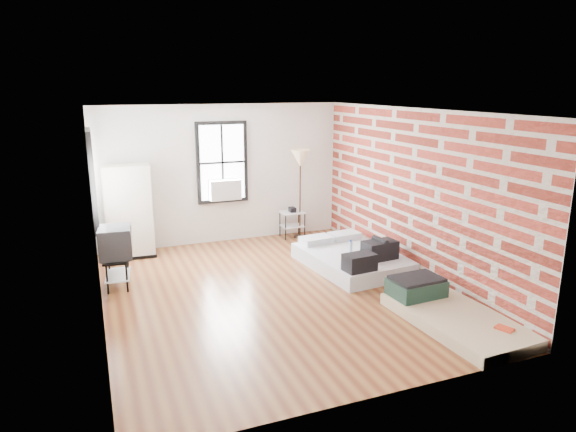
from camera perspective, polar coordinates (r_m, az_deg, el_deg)
name	(u,v)px	position (r m, az deg, el deg)	size (l,w,h in m)	color
ground	(273,293)	(8.12, -1.73, -8.52)	(6.00, 6.00, 0.00)	#592B17
room_shell	(278,179)	(8.03, -1.14, 4.17)	(5.02, 6.02, 2.80)	silver
mattress_main	(354,258)	(9.22, 7.33, -4.62)	(1.66, 2.13, 0.64)	silver
mattress_bare	(447,311)	(7.51, 17.25, -10.07)	(1.19, 2.11, 0.44)	#C8B790
wardrobe	(129,212)	(9.99, -17.28, 0.45)	(0.90, 0.54, 1.74)	black
side_table	(292,217)	(10.88, 0.48, -0.13)	(0.49, 0.40, 0.65)	black
floor_lamp	(300,162)	(10.64, 1.38, 6.01)	(0.40, 0.40, 1.87)	black
tv_stand	(116,244)	(8.58, -18.58, -3.02)	(0.55, 0.74, 0.99)	black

